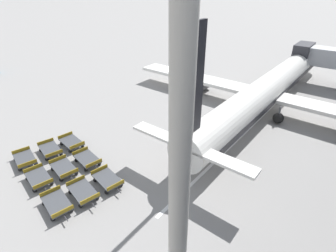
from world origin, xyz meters
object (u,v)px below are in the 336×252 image
(baggage_dolly_row_near_col_b, at_px, (39,178))
(baggage_dolly_row_mid_b_col_c, at_px, (108,179))
(baggage_dolly_row_near_col_c, at_px, (57,204))
(baggage_dolly_row_near_col_a, at_px, (25,159))
(baggage_dolly_row_mid_a_col_a, at_px, (50,150))
(baggage_dolly_row_mid_a_col_c, at_px, (83,192))
(baggage_dolly_row_mid_b_col_b, at_px, (87,159))
(baggage_dolly_row_mid_a_col_b, at_px, (64,168))
(airplane, at_px, (270,88))
(baggage_dolly_row_mid_b_col_a, at_px, (72,142))

(baggage_dolly_row_near_col_b, distance_m, baggage_dolly_row_mid_b_col_c, 5.95)
(baggage_dolly_row_near_col_b, xyz_separation_m, baggage_dolly_row_near_col_c, (3.91, -0.48, 0.00))
(baggage_dolly_row_near_col_a, height_order, baggage_dolly_row_mid_a_col_a, same)
(baggage_dolly_row_near_col_c, bearing_deg, baggage_dolly_row_mid_a_col_c, 78.40)
(baggage_dolly_row_near_col_c, xyz_separation_m, baggage_dolly_row_mid_b_col_b, (-3.07, 4.78, 0.00))
(baggage_dolly_row_mid_a_col_b, relative_size, baggage_dolly_row_mid_b_col_b, 1.00)
(baggage_dolly_row_mid_a_col_b, height_order, baggage_dolly_row_mid_b_col_b, same)
(baggage_dolly_row_mid_b_col_b, bearing_deg, airplane, 71.20)
(airplane, distance_m, baggage_dolly_row_near_col_a, 29.77)
(baggage_dolly_row_mid_b_col_a, bearing_deg, baggage_dolly_row_mid_a_col_a, -100.67)
(baggage_dolly_row_mid_b_col_b, xyz_separation_m, baggage_dolly_row_mid_b_col_c, (3.78, -0.55, 0.00))
(baggage_dolly_row_near_col_c, relative_size, baggage_dolly_row_mid_b_col_a, 1.01)
(baggage_dolly_row_mid_b_col_c, bearing_deg, baggage_dolly_row_mid_b_col_b, 171.68)
(baggage_dolly_row_near_col_a, relative_size, baggage_dolly_row_near_col_b, 1.00)
(baggage_dolly_row_mid_a_col_a, bearing_deg, airplane, 63.92)
(baggage_dolly_row_near_col_b, bearing_deg, airplane, 72.37)
(baggage_dolly_row_mid_a_col_b, distance_m, baggage_dolly_row_mid_b_col_c, 4.51)
(airplane, bearing_deg, baggage_dolly_row_near_col_c, -99.76)
(baggage_dolly_row_mid_a_col_c, bearing_deg, airplane, 80.39)
(baggage_dolly_row_mid_b_col_b, bearing_deg, baggage_dolly_row_mid_a_col_c, -38.35)
(baggage_dolly_row_near_col_b, xyz_separation_m, baggage_dolly_row_mid_a_col_b, (0.42, 2.12, 0.00))
(baggage_dolly_row_mid_a_col_c, bearing_deg, baggage_dolly_row_near_col_a, -172.19)
(baggage_dolly_row_near_col_a, bearing_deg, baggage_dolly_row_mid_b_col_b, 40.51)
(baggage_dolly_row_near_col_b, height_order, baggage_dolly_row_near_col_c, same)
(airplane, xyz_separation_m, baggage_dolly_row_mid_b_col_b, (-7.87, -23.11, -2.39))
(baggage_dolly_row_near_col_b, bearing_deg, baggage_dolly_row_near_col_c, -7.03)
(baggage_dolly_row_near_col_b, bearing_deg, baggage_dolly_row_mid_b_col_a, 120.74)
(airplane, bearing_deg, baggage_dolly_row_mid_a_col_c, -99.61)
(baggage_dolly_row_near_col_a, bearing_deg, baggage_dolly_row_mid_b_col_c, 21.73)
(baggage_dolly_row_near_col_a, distance_m, baggage_dolly_row_mid_a_col_a, 2.38)
(baggage_dolly_row_mid_a_col_b, bearing_deg, baggage_dolly_row_mid_a_col_c, -8.40)
(baggage_dolly_row_near_col_a, bearing_deg, baggage_dolly_row_mid_a_col_b, 22.26)
(baggage_dolly_row_near_col_c, height_order, baggage_dolly_row_mid_b_col_c, same)
(baggage_dolly_row_near_col_c, relative_size, baggage_dolly_row_mid_a_col_b, 1.00)
(baggage_dolly_row_near_col_c, height_order, baggage_dolly_row_mid_a_col_b, same)
(airplane, xyz_separation_m, baggage_dolly_row_mid_a_col_b, (-8.29, -25.29, -2.39))
(baggage_dolly_row_mid_b_col_b, bearing_deg, baggage_dolly_row_near_col_b, -101.07)
(baggage_dolly_row_mid_a_col_c, bearing_deg, baggage_dolly_row_mid_a_col_b, 171.60)
(baggage_dolly_row_mid_b_col_a, bearing_deg, baggage_dolly_row_near_col_c, -38.35)
(baggage_dolly_row_mid_a_col_b, xyz_separation_m, baggage_dolly_row_mid_b_col_a, (-3.35, 2.82, 0.00))
(baggage_dolly_row_near_col_a, bearing_deg, baggage_dolly_row_mid_a_col_c, 7.81)
(baggage_dolly_row_mid_b_col_a, bearing_deg, airplane, 62.61)
(airplane, height_order, baggage_dolly_row_mid_b_col_a, airplane)
(baggage_dolly_row_mid_a_col_b, height_order, baggage_dolly_row_mid_b_col_c, same)
(baggage_dolly_row_near_col_c, distance_m, baggage_dolly_row_mid_a_col_c, 2.06)
(baggage_dolly_row_mid_a_col_a, distance_m, baggage_dolly_row_mid_a_col_c, 7.77)
(baggage_dolly_row_mid_a_col_c, height_order, baggage_dolly_row_mid_b_col_a, same)
(airplane, xyz_separation_m, baggage_dolly_row_near_col_b, (-8.71, -27.41, -2.39))
(baggage_dolly_row_near_col_a, height_order, baggage_dolly_row_mid_a_col_c, same)
(baggage_dolly_row_near_col_a, xyz_separation_m, baggage_dolly_row_mid_a_col_a, (0.34, 2.36, 0.00))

